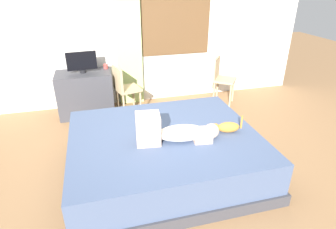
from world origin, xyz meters
name	(u,v)px	position (x,y,z in m)	size (l,w,h in m)	color
ground_plane	(174,175)	(0.00, 0.00, 0.00)	(16.00, 16.00, 0.00)	olive
back_wall_with_window	(137,22)	(0.02, 2.45, 1.45)	(6.40, 0.14, 2.90)	silver
bed	(164,153)	(-0.09, 0.12, 0.25)	(2.23, 1.88, 0.51)	#38383D
person_lying	(174,131)	(-0.02, -0.03, 0.63)	(0.94, 0.36, 0.34)	silver
cat	(227,127)	(0.64, -0.02, 0.58)	(0.35, 0.16, 0.21)	#C67A2D
desk	(86,93)	(-0.99, 2.05, 0.37)	(0.90, 0.56, 0.74)	#38383D
tv_monitor	(82,62)	(-0.98, 2.05, 0.92)	(0.48, 0.10, 0.35)	black
cup	(106,66)	(-0.60, 2.18, 0.78)	(0.07, 0.07, 0.08)	#B23D38
chair_by_desk	(124,87)	(-0.35, 1.83, 0.51)	(0.46, 0.46, 0.86)	tan
chair_spare	(221,77)	(1.45, 1.89, 0.51)	(0.53, 0.53, 0.86)	tan
curtain_left	(129,41)	(-0.16, 2.33, 1.17)	(0.44, 0.06, 2.33)	#ADCC75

